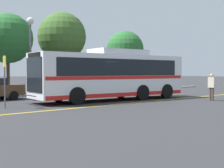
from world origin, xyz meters
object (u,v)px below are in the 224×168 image
parked_car_2 (75,86)px  pedestrian_0 (212,85)px  tree_3 (8,38)px  bus_stop_sign (5,75)px  street_lamp (30,35)px  parked_car_3 (130,84)px  transit_bus (112,74)px  tree_0 (125,50)px  tree_2 (62,37)px

parked_car_2 → pedestrian_0: 10.31m
parked_car_2 → tree_3: (-3.03, 5.54, 3.92)m
bus_stop_sign → street_lamp: street_lamp is taller
pedestrian_0 → parked_car_3: bearing=165.0°
transit_bus → pedestrian_0: (4.52, -4.50, -0.69)m
parked_car_3 → tree_0: 6.38m
pedestrian_0 → street_lamp: (-6.35, 12.33, 3.79)m
tree_2 → tree_0: bearing=-10.5°
transit_bus → tree_2: tree_2 is taller
tree_0 → bus_stop_sign: bearing=-152.1°
tree_3 → pedestrian_0: bearing=-64.7°
parked_car_3 → tree_3: (-8.96, 5.63, 3.94)m
transit_bus → street_lamp: street_lamp is taller
parked_car_3 → tree_0: tree_0 is taller
parked_car_2 → bus_stop_sign: (-7.55, -4.85, 0.92)m
tree_0 → tree_2: 7.24m
tree_0 → tree_2: bearing=169.5°
parked_car_3 → street_lamp: 9.61m
pedestrian_0 → bus_stop_sign: (-11.63, 4.62, 0.70)m
parked_car_2 → tree_2: size_ratio=0.63×
parked_car_2 → street_lamp: size_ratio=0.77×
bus_stop_sign → tree_3: tree_3 is taller
street_lamp → parked_car_2: bearing=-51.6°
tree_0 → tree_3: 12.42m
tree_3 → tree_0: bearing=-6.8°
tree_3 → parked_car_2: bearing=-61.4°
tree_0 → tree_3: size_ratio=0.92×
pedestrian_0 → tree_2: bearing=-176.7°
parked_car_2 → tree_3: tree_3 is taller
parked_car_3 → street_lamp: bearing=-106.8°
parked_car_2 → parked_car_3: bearing=89.0°
pedestrian_0 → tree_3: bearing=-158.5°
parked_car_2 → tree_2: bearing=157.3°
parked_car_3 → pedestrian_0: 9.57m
transit_bus → parked_car_2: transit_bus is taller
pedestrian_0 → tree_0: size_ratio=0.28×
transit_bus → bus_stop_sign: size_ratio=4.09×
parked_car_3 → tree_2: size_ratio=0.63×
bus_stop_sign → tree_0: size_ratio=0.43×
pedestrian_0 → tree_3: tree_3 is taller
parked_car_2 → bus_stop_sign: bearing=-57.4°
tree_0 → tree_3: (-12.32, 1.48, 0.45)m
parked_car_3 → bus_stop_sign: (-13.49, -4.77, 0.95)m
parked_car_3 → street_lamp: street_lamp is taller
tree_0 → parked_car_2: bearing=-156.4°
pedestrian_0 → tree_0: (5.21, 13.53, 3.25)m
parked_car_2 → tree_2: tree_2 is taller
parked_car_3 → tree_2: 7.97m
tree_2 → tree_3: size_ratio=1.10×
bus_stop_sign → parked_car_2: bearing=-51.9°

